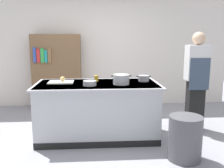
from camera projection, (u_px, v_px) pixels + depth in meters
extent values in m
plane|color=gray|center=(98.00, 136.00, 4.16)|extent=(10.00, 10.00, 0.00)
cube|color=silver|center=(96.00, 43.00, 5.94)|extent=(6.40, 0.12, 3.00)
cube|color=#B7BABF|center=(98.00, 110.00, 4.07)|extent=(1.90, 0.90, 0.90)
cube|color=#B7BABF|center=(97.00, 84.00, 3.99)|extent=(1.98, 0.98, 0.03)
cube|color=black|center=(98.00, 145.00, 3.70)|extent=(1.90, 0.01, 0.10)
cube|color=silver|center=(61.00, 82.00, 4.04)|extent=(0.40, 0.28, 0.02)
sphere|color=tan|center=(63.00, 79.00, 4.07)|extent=(0.08, 0.08, 0.08)
cylinder|color=#B7BABF|center=(121.00, 79.00, 3.91)|extent=(0.26, 0.26, 0.16)
cube|color=black|center=(112.00, 76.00, 3.89)|extent=(0.04, 0.02, 0.01)
cube|color=black|center=(130.00, 76.00, 3.90)|extent=(0.04, 0.02, 0.01)
cylinder|color=#99999E|center=(144.00, 78.00, 4.18)|extent=(0.18, 0.18, 0.10)
cube|color=black|center=(137.00, 76.00, 4.17)|extent=(0.04, 0.02, 0.01)
cube|color=black|center=(150.00, 76.00, 4.18)|extent=(0.04, 0.02, 0.01)
cylinder|color=#B7BABF|center=(90.00, 83.00, 3.81)|extent=(0.20, 0.20, 0.08)
cylinder|color=yellow|center=(96.00, 78.00, 4.17)|extent=(0.07, 0.07, 0.10)
cylinder|color=#4C4C51|center=(185.00, 138.00, 3.33)|extent=(0.44, 0.44, 0.60)
cube|color=black|center=(195.00, 105.00, 4.39)|extent=(0.28, 0.20, 0.90)
cube|color=silver|center=(197.00, 63.00, 4.26)|extent=(0.38, 0.24, 0.60)
sphere|color=#D3AA8C|center=(199.00, 38.00, 4.18)|extent=(0.22, 0.22, 0.22)
cube|color=#38475B|center=(200.00, 74.00, 4.17)|extent=(0.34, 0.02, 0.54)
cube|color=brown|center=(57.00, 72.00, 5.70)|extent=(1.10, 0.28, 1.70)
cube|color=#3351B7|center=(35.00, 55.00, 5.44)|extent=(0.05, 0.03, 0.33)
cube|color=red|center=(38.00, 56.00, 5.45)|extent=(0.08, 0.03, 0.30)
cube|color=green|center=(42.00, 55.00, 5.46)|extent=(0.08, 0.03, 0.31)
cube|color=teal|center=(46.00, 56.00, 5.46)|extent=(0.06, 0.03, 0.27)
cube|color=brown|center=(50.00, 55.00, 5.47)|extent=(0.08, 0.03, 0.31)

